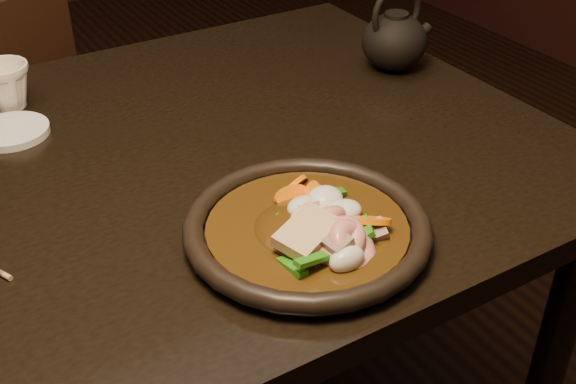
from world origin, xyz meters
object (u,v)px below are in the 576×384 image
table (38,243)px  teapot (395,38)px  tea_cup (5,85)px  plate (307,229)px

table → teapot: size_ratio=9.93×
tea_cup → plate: bearing=-67.9°
teapot → plate: bearing=-141.9°
table → plate: size_ratio=5.14×
table → tea_cup: (0.05, 0.29, 0.12)m
table → teapot: 0.71m
plate → tea_cup: 0.61m
table → tea_cup: tea_cup is taller
table → teapot: bearing=6.7°
plate → teapot: size_ratio=1.93×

